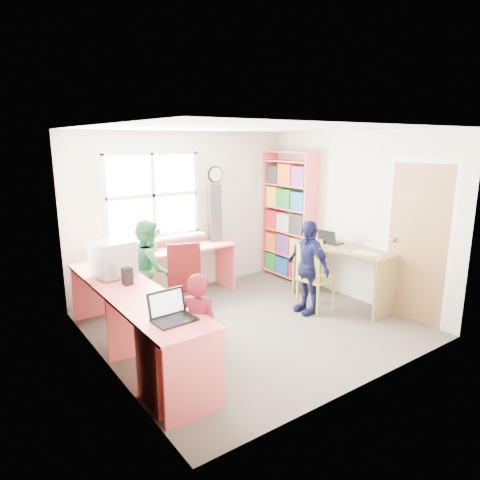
{
  "coord_description": "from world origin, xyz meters",
  "views": [
    {
      "loc": [
        -3.02,
        -3.99,
        2.26
      ],
      "look_at": [
        0.0,
        0.25,
        1.05
      ],
      "focal_mm": 32.0,
      "sensor_mm": 36.0,
      "label": 1
    }
  ],
  "objects_px": {
    "person_red": "(199,331)",
    "person_navy": "(308,267)",
    "bookshelf": "(289,219)",
    "crt_monitor": "(113,259)",
    "person_green": "(149,269)",
    "cd_tower": "(215,213)",
    "wooden_chair": "(313,275)",
    "laptop_left": "(171,313)",
    "swivel_chair": "(186,296)",
    "potted_plant": "(155,239)",
    "l_desk": "(166,324)",
    "right_desk": "(344,262)",
    "laptop_right": "(329,240)"
  },
  "relations": [
    {
      "from": "person_red",
      "to": "person_navy",
      "type": "xyz_separation_m",
      "value": [
        2.08,
        0.72,
        0.07
      ]
    },
    {
      "from": "bookshelf",
      "to": "crt_monitor",
      "type": "distance_m",
      "value": 3.18
    },
    {
      "from": "crt_monitor",
      "to": "person_green",
      "type": "height_order",
      "value": "person_green"
    },
    {
      "from": "cd_tower",
      "to": "person_red",
      "type": "relative_size",
      "value": 0.79
    },
    {
      "from": "cd_tower",
      "to": "person_navy",
      "type": "distance_m",
      "value": 1.72
    },
    {
      "from": "wooden_chair",
      "to": "laptop_left",
      "type": "distance_m",
      "value": 2.57
    },
    {
      "from": "swivel_chair",
      "to": "potted_plant",
      "type": "height_order",
      "value": "swivel_chair"
    },
    {
      "from": "person_green",
      "to": "person_navy",
      "type": "height_order",
      "value": "person_green"
    },
    {
      "from": "person_navy",
      "to": "l_desk",
      "type": "bearing_deg",
      "value": -82.99
    },
    {
      "from": "right_desk",
      "to": "person_navy",
      "type": "xyz_separation_m",
      "value": [
        -0.68,
        0.04,
        0.04
      ]
    },
    {
      "from": "laptop_left",
      "to": "person_green",
      "type": "height_order",
      "value": "person_green"
    },
    {
      "from": "swivel_chair",
      "to": "person_green",
      "type": "relative_size",
      "value": 0.83
    },
    {
      "from": "person_navy",
      "to": "laptop_right",
      "type": "bearing_deg",
      "value": 111.36
    },
    {
      "from": "swivel_chair",
      "to": "potted_plant",
      "type": "bearing_deg",
      "value": 102.08
    },
    {
      "from": "right_desk",
      "to": "laptop_left",
      "type": "bearing_deg",
      "value": -172.22
    },
    {
      "from": "bookshelf",
      "to": "person_green",
      "type": "distance_m",
      "value": 2.6
    },
    {
      "from": "bookshelf",
      "to": "person_green",
      "type": "height_order",
      "value": "bookshelf"
    },
    {
      "from": "cd_tower",
      "to": "bookshelf",
      "type": "bearing_deg",
      "value": 3.44
    },
    {
      "from": "wooden_chair",
      "to": "potted_plant",
      "type": "relative_size",
      "value": 2.83
    },
    {
      "from": "wooden_chair",
      "to": "person_navy",
      "type": "distance_m",
      "value": 0.16
    },
    {
      "from": "swivel_chair",
      "to": "crt_monitor",
      "type": "xyz_separation_m",
      "value": [
        -0.72,
        0.37,
        0.5
      ]
    },
    {
      "from": "person_red",
      "to": "person_green",
      "type": "bearing_deg",
      "value": -42.38
    },
    {
      "from": "l_desk",
      "to": "potted_plant",
      "type": "relative_size",
      "value": 8.97
    },
    {
      "from": "l_desk",
      "to": "right_desk",
      "type": "relative_size",
      "value": 2.01
    },
    {
      "from": "person_red",
      "to": "cd_tower",
      "type": "bearing_deg",
      "value": -68.14
    },
    {
      "from": "laptop_right",
      "to": "swivel_chair",
      "type": "bearing_deg",
      "value": 79.7
    },
    {
      "from": "l_desk",
      "to": "person_navy",
      "type": "distance_m",
      "value": 2.18
    },
    {
      "from": "l_desk",
      "to": "bookshelf",
      "type": "bearing_deg",
      "value": 26.43
    },
    {
      "from": "l_desk",
      "to": "potted_plant",
      "type": "height_order",
      "value": "potted_plant"
    },
    {
      "from": "l_desk",
      "to": "crt_monitor",
      "type": "bearing_deg",
      "value": 100.78
    },
    {
      "from": "right_desk",
      "to": "wooden_chair",
      "type": "relative_size",
      "value": 1.58
    },
    {
      "from": "person_green",
      "to": "potted_plant",
      "type": "bearing_deg",
      "value": -18.06
    },
    {
      "from": "right_desk",
      "to": "person_green",
      "type": "distance_m",
      "value": 2.7
    },
    {
      "from": "right_desk",
      "to": "laptop_right",
      "type": "distance_m",
      "value": 0.38
    },
    {
      "from": "person_green",
      "to": "person_navy",
      "type": "distance_m",
      "value": 2.08
    },
    {
      "from": "laptop_right",
      "to": "person_green",
      "type": "bearing_deg",
      "value": 63.73
    },
    {
      "from": "crt_monitor",
      "to": "person_navy",
      "type": "bearing_deg",
      "value": -27.5
    },
    {
      "from": "crt_monitor",
      "to": "swivel_chair",
      "type": "bearing_deg",
      "value": -37.39
    },
    {
      "from": "swivel_chair",
      "to": "person_red",
      "type": "distance_m",
      "value": 1.18
    },
    {
      "from": "person_red",
      "to": "laptop_left",
      "type": "bearing_deg",
      "value": 59.71
    },
    {
      "from": "right_desk",
      "to": "laptop_right",
      "type": "height_order",
      "value": "laptop_right"
    },
    {
      "from": "laptop_left",
      "to": "laptop_right",
      "type": "height_order",
      "value": "laptop_right"
    },
    {
      "from": "swivel_chair",
      "to": "person_navy",
      "type": "bearing_deg",
      "value": 6.9
    },
    {
      "from": "person_red",
      "to": "person_green",
      "type": "distance_m",
      "value": 1.82
    },
    {
      "from": "bookshelf",
      "to": "person_green",
      "type": "xyz_separation_m",
      "value": [
        -2.56,
        -0.2,
        -0.35
      ]
    },
    {
      "from": "crt_monitor",
      "to": "laptop_right",
      "type": "height_order",
      "value": "crt_monitor"
    },
    {
      "from": "laptop_left",
      "to": "laptop_right",
      "type": "distance_m",
      "value": 3.14
    },
    {
      "from": "right_desk",
      "to": "wooden_chair",
      "type": "xyz_separation_m",
      "value": [
        -0.59,
        0.03,
        -0.09
      ]
    },
    {
      "from": "bookshelf",
      "to": "person_navy",
      "type": "relative_size",
      "value": 1.67
    },
    {
      "from": "swivel_chair",
      "to": "cd_tower",
      "type": "xyz_separation_m",
      "value": [
        1.17,
        1.2,
        0.73
      ]
    }
  ]
}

